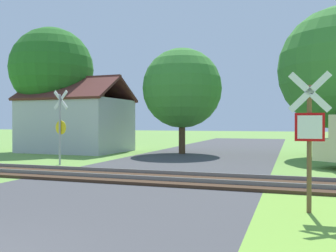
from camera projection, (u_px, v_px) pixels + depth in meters
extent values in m
cube|color=#422D1E|center=(145.00, 178.00, 12.73)|extent=(60.00, 2.60, 0.10)
cube|color=slate|center=(152.00, 172.00, 13.41)|extent=(60.00, 0.08, 0.12)
cube|color=slate|center=(136.00, 177.00, 12.05)|extent=(60.00, 0.08, 0.12)
cylinder|color=brown|center=(309.00, 149.00, 7.96)|extent=(0.10, 0.10, 2.72)
cube|color=red|center=(310.00, 127.00, 7.89)|extent=(0.60, 0.07, 0.60)
cube|color=white|center=(310.00, 127.00, 7.87)|extent=(0.49, 0.04, 0.49)
cube|color=white|center=(310.00, 92.00, 7.88)|extent=(0.88, 0.08, 0.88)
cube|color=white|center=(310.00, 92.00, 7.88)|extent=(0.88, 0.08, 0.88)
cylinder|color=#9E9EA5|center=(60.00, 130.00, 17.00)|extent=(0.09, 0.09, 3.21)
cube|color=white|center=(61.00, 100.00, 17.04)|extent=(0.86, 0.21, 0.88)
cube|color=white|center=(61.00, 100.00, 17.04)|extent=(0.86, 0.21, 0.88)
cylinder|color=yellow|center=(61.00, 127.00, 17.06)|extent=(0.63, 0.16, 0.64)
cube|color=#B7B7BC|center=(77.00, 126.00, 24.74)|extent=(6.41, 5.11, 3.43)
cube|color=#562823|center=(65.00, 88.00, 23.57)|extent=(6.64, 3.00, 1.67)
cube|color=#562823|center=(87.00, 91.00, 25.86)|extent=(6.64, 3.00, 1.67)
cube|color=brown|center=(99.00, 89.00, 24.11)|extent=(0.52, 0.52, 1.10)
cylinder|color=#513823|center=(182.00, 136.00, 23.08)|extent=(0.40, 0.40, 2.20)
sphere|color=#3D8433|center=(182.00, 88.00, 23.06)|extent=(4.91, 4.91, 4.91)
cylinder|color=#513823|center=(52.00, 125.00, 25.28)|extent=(0.42, 0.42, 3.46)
sphere|color=#286B23|center=(52.00, 69.00, 25.24)|extent=(5.55, 5.55, 5.55)
cube|color=beige|center=(330.00, 149.00, 15.86)|extent=(1.51, 1.91, 0.90)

